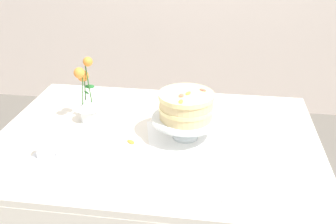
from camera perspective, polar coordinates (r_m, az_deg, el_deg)
dining_table at (r=1.70m, az=-1.84°, el=-6.75°), size 1.40×1.00×0.74m
linen_napkin at (r=1.66m, az=2.59°, el=-3.86°), size 0.39×0.39×0.00m
cake_stand at (r=1.62m, az=2.65°, el=-1.36°), size 0.29×0.29×0.10m
layer_cake at (r=1.58m, az=2.70°, el=0.95°), size 0.23×0.23×0.12m
flower_vase at (r=1.79m, az=-12.04°, el=1.97°), size 0.11×0.11×0.31m
teacup at (r=1.59m, az=-17.83°, el=-5.54°), size 0.12×0.11×0.06m
loose_petal_0 at (r=1.63m, az=-5.57°, el=-4.45°), size 0.05×0.05×0.01m
loose_petal_1 at (r=1.33m, az=8.44°, el=-12.94°), size 0.03×0.04×0.00m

